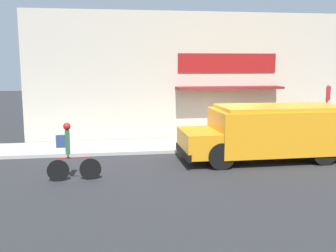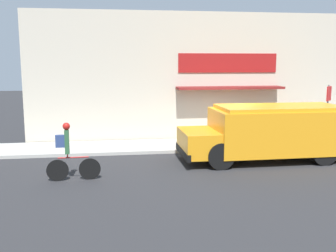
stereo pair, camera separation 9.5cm
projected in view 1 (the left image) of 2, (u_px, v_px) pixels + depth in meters
The scene contains 6 objects.
ground_plane at pixel (222, 152), 15.22m from camera, with size 70.00×70.00×0.00m, color #2B2B2D.
sidewalk at pixel (215, 144), 16.33m from camera, with size 28.00×2.30×0.12m.
storefront at pixel (209, 77), 17.15m from camera, with size 15.64×1.04×5.56m.
school_bus at pixel (270, 131), 13.80m from camera, with size 5.86×2.64×1.94m.
cyclist at pixel (69, 153), 11.40m from camera, with size 1.56×0.21×1.72m.
stop_sign_post at pixel (327, 104), 16.33m from camera, with size 0.45×0.45×2.38m.
Camera 1 is at (-4.29, -14.38, 3.45)m, focal length 42.00 mm.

